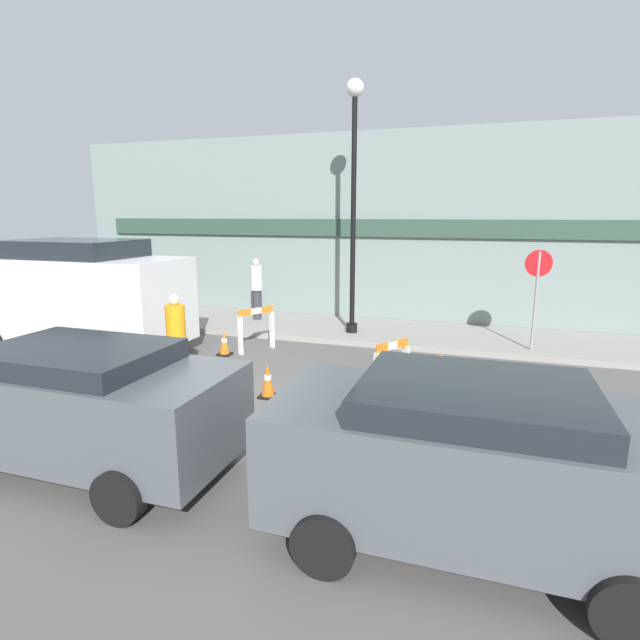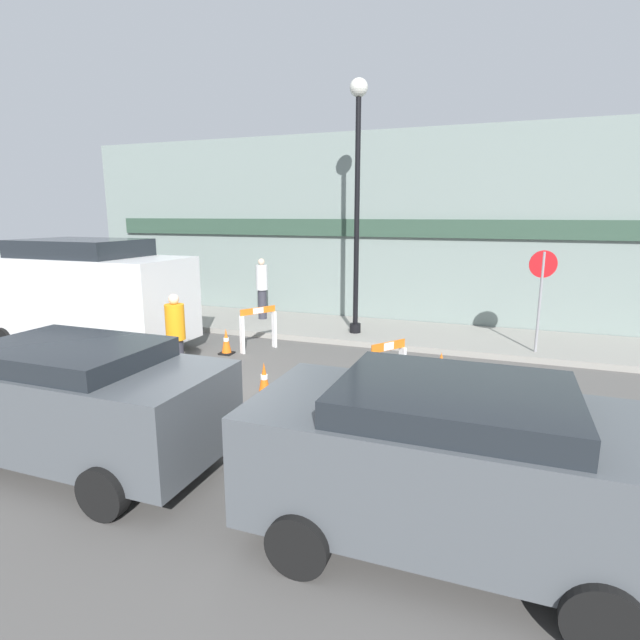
{
  "view_description": "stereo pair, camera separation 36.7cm",
  "coord_description": "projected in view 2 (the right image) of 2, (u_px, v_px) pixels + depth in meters",
  "views": [
    {
      "loc": [
        4.04,
        -7.03,
        3.2
      ],
      "look_at": [
        0.78,
        2.76,
        1.0
      ],
      "focal_mm": 28.0,
      "sensor_mm": 36.0,
      "label": 1
    },
    {
      "loc": [
        4.38,
        -6.91,
        3.2
      ],
      "look_at": [
        0.78,
        2.76,
        1.0
      ],
      "focal_mm": 28.0,
      "sensor_mm": 36.0,
      "label": 2
    }
  ],
  "objects": [
    {
      "name": "traffic_cone_5",
      "position": [
        226.0,
        342.0,
        11.56
      ],
      "size": [
        0.3,
        0.3,
        0.61
      ],
      "color": "black",
      "rests_on": "ground_plane"
    },
    {
      "name": "traffic_cone_3",
      "position": [
        311.0,
        388.0,
        8.52
      ],
      "size": [
        0.3,
        0.3,
        0.58
      ],
      "color": "black",
      "rests_on": "ground_plane"
    },
    {
      "name": "parked_car_2",
      "position": [
        451.0,
        456.0,
        4.75
      ],
      "size": [
        3.88,
        2.01,
        1.65
      ],
      "color": "#4C5156",
      "rests_on": "ground_plane"
    },
    {
      "name": "barricade_0",
      "position": [
        258.0,
        327.0,
        11.83
      ],
      "size": [
        0.59,
        0.9,
        1.04
      ],
      "rotation": [
        0.0,
        0.0,
        4.19
      ],
      "color": "white",
      "rests_on": "ground_plane"
    },
    {
      "name": "barricade_1",
      "position": [
        388.0,
        370.0,
        8.57
      ],
      "size": [
        0.53,
        0.7,
        1.07
      ],
      "rotation": [
        0.0,
        0.0,
        7.26
      ],
      "color": "white",
      "rests_on": "ground_plane"
    },
    {
      "name": "streetlamp_post",
      "position": [
        357.0,
        177.0,
        12.3
      ],
      "size": [
        0.44,
        0.44,
        6.22
      ],
      "color": "black",
      "rests_on": "sidewalk_slab"
    },
    {
      "name": "stop_sign",
      "position": [
        541.0,
        285.0,
        10.96
      ],
      "size": [
        0.59,
        0.17,
        2.28
      ],
      "rotation": [
        0.0,
        0.0,
        3.39
      ],
      "color": "gray",
      "rests_on": "sidewalk_slab"
    },
    {
      "name": "work_van",
      "position": [
        85.0,
        290.0,
        11.86
      ],
      "size": [
        5.1,
        2.23,
        2.62
      ],
      "color": "white",
      "rests_on": "ground_plane"
    },
    {
      "name": "person_pedestrian",
      "position": [
        262.0,
        287.0,
        14.64
      ],
      "size": [
        0.41,
        0.41,
        1.79
      ],
      "rotation": [
        0.0,
        0.0,
        3.38
      ],
      "color": "#33333D",
      "rests_on": "sidewalk_slab"
    },
    {
      "name": "traffic_cone_0",
      "position": [
        441.0,
        364.0,
        10.12
      ],
      "size": [
        0.3,
        0.3,
        0.46
      ],
      "color": "black",
      "rests_on": "ground_plane"
    },
    {
      "name": "ground_plane",
      "position": [
        221.0,
        406.0,
        8.5
      ],
      "size": [
        60.0,
        60.0,
        0.0
      ],
      "primitive_type": "plane",
      "color": "#565451"
    },
    {
      "name": "traffic_cone_4",
      "position": [
        221.0,
        374.0,
        9.43
      ],
      "size": [
        0.3,
        0.3,
        0.47
      ],
      "color": "black",
      "rests_on": "ground_plane"
    },
    {
      "name": "traffic_cone_2",
      "position": [
        264.0,
        380.0,
        8.86
      ],
      "size": [
        0.3,
        0.3,
        0.64
      ],
      "color": "black",
      "rests_on": "ground_plane"
    },
    {
      "name": "traffic_cone_1",
      "position": [
        196.0,
        388.0,
        8.66
      ],
      "size": [
        0.3,
        0.3,
        0.5
      ],
      "color": "black",
      "rests_on": "ground_plane"
    },
    {
      "name": "person_worker",
      "position": [
        176.0,
        335.0,
        9.62
      ],
      "size": [
        0.51,
        0.51,
        1.71
      ],
      "rotation": [
        0.0,
        0.0,
        0.55
      ],
      "color": "#33333D",
      "rests_on": "ground_plane"
    },
    {
      "name": "storefront_facade",
      "position": [
        350.0,
        229.0,
        14.72
      ],
      "size": [
        18.0,
        0.22,
        5.5
      ],
      "color": "gray",
      "rests_on": "ground_plane"
    },
    {
      "name": "sidewalk_slab",
      "position": [
        333.0,
        328.0,
        13.91
      ],
      "size": [
        18.0,
        2.85,
        0.14
      ],
      "color": "gray",
      "rests_on": "ground_plane"
    },
    {
      "name": "parked_car_1",
      "position": [
        73.0,
        396.0,
        6.37
      ],
      "size": [
        3.97,
        1.89,
        1.61
      ],
      "color": "#4C5156",
      "rests_on": "ground_plane"
    }
  ]
}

